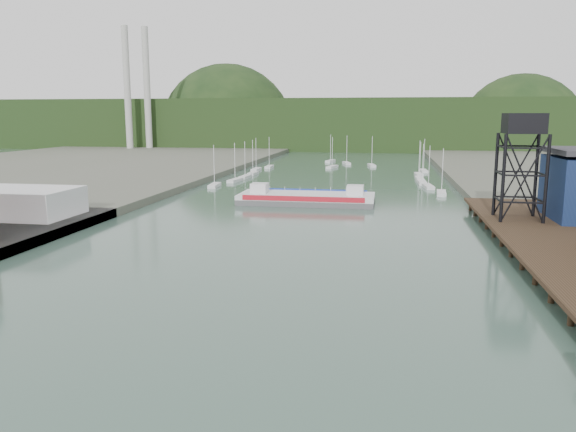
% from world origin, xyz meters
% --- Properties ---
extents(ground, '(600.00, 600.00, 0.00)m').
position_xyz_m(ground, '(0.00, 0.00, 0.00)').
color(ground, '#324D41').
rests_on(ground, ground).
extents(east_pier, '(14.00, 70.00, 2.45)m').
position_xyz_m(east_pier, '(37.00, 45.00, 1.90)').
color(east_pier, black).
rests_on(east_pier, ground).
extents(white_shed, '(18.00, 12.00, 4.50)m').
position_xyz_m(white_shed, '(-44.00, 50.00, 3.85)').
color(white_shed, silver).
rests_on(white_shed, west_quay).
extents(lift_tower, '(6.50, 6.50, 16.00)m').
position_xyz_m(lift_tower, '(35.00, 58.00, 15.65)').
color(lift_tower, black).
rests_on(lift_tower, east_pier).
extents(marina_sailboats, '(57.71, 92.65, 0.90)m').
position_xyz_m(marina_sailboats, '(0.08, 138.46, 0.35)').
color(marina_sailboats, silver).
rests_on(marina_sailboats, ground).
extents(smokestacks, '(11.20, 8.20, 60.00)m').
position_xyz_m(smokestacks, '(-106.00, 232.50, 30.00)').
color(smokestacks, '#ABABA6').
rests_on(smokestacks, ground).
extents(distant_hills, '(500.00, 120.00, 80.00)m').
position_xyz_m(distant_hills, '(-3.98, 301.35, 10.38)').
color(distant_hills, black).
rests_on(distant_hills, ground).
extents(chain_ferry, '(27.50, 11.32, 3.96)m').
position_xyz_m(chain_ferry, '(-0.90, 81.24, 1.13)').
color(chain_ferry, '#525255').
rests_on(chain_ferry, ground).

